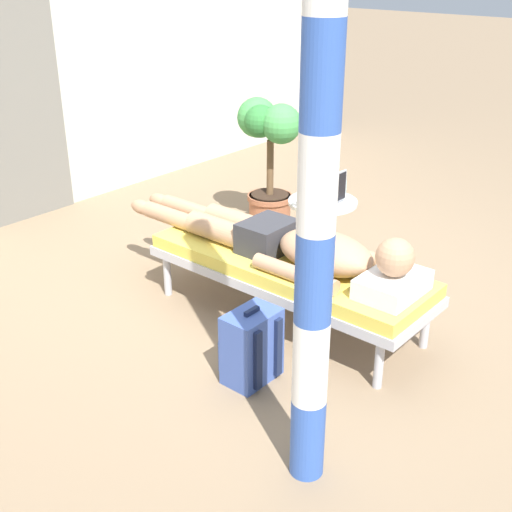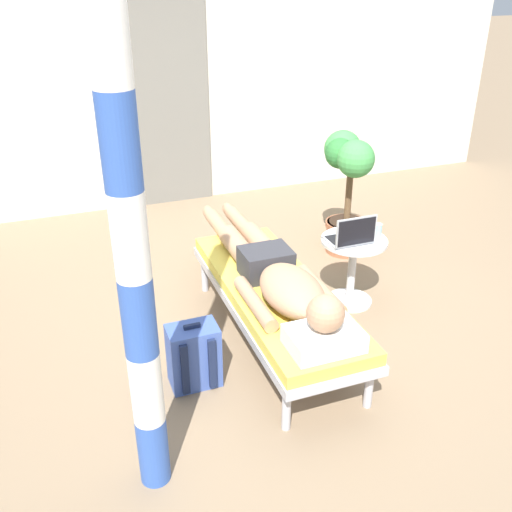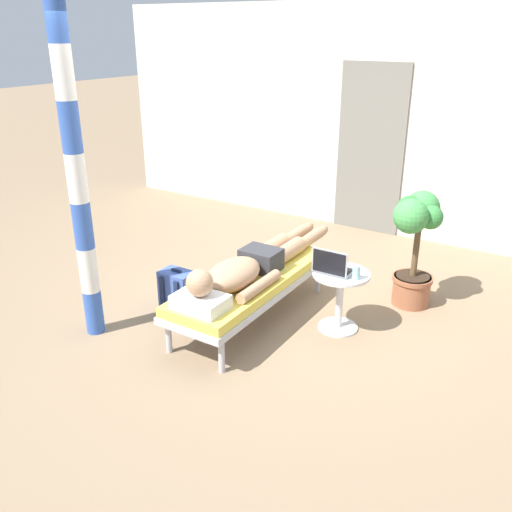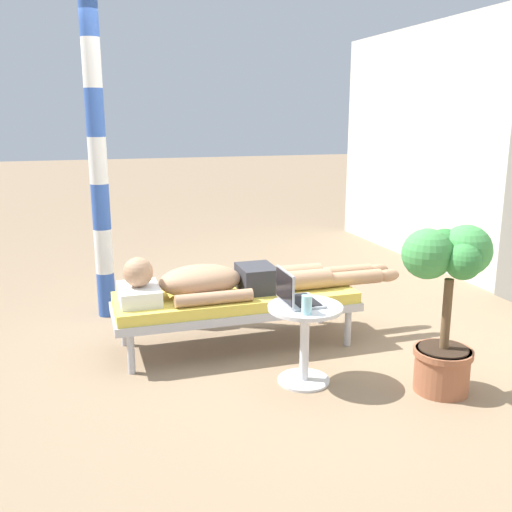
# 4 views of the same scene
# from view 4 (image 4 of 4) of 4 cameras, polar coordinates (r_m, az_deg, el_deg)

# --- Properties ---
(ground_plane) EXTENTS (40.00, 40.00, 0.00)m
(ground_plane) POSITION_cam_4_polar(r_m,az_deg,el_deg) (4.28, 1.40, -9.66)
(ground_plane) COLOR #8C7256
(lounge_chair) EXTENTS (0.61, 1.81, 0.42)m
(lounge_chair) POSITION_cam_4_polar(r_m,az_deg,el_deg) (4.32, -2.02, -4.57)
(lounge_chair) COLOR #B7B7BC
(lounge_chair) RESTS_ON ground
(person_reclining) EXTENTS (0.53, 2.17, 0.32)m
(person_reclining) POSITION_cam_4_polar(r_m,az_deg,el_deg) (4.26, -2.38, -2.41)
(person_reclining) COLOR white
(person_reclining) RESTS_ON lounge_chair
(side_table) EXTENTS (0.48, 0.48, 0.52)m
(side_table) POSITION_cam_4_polar(r_m,az_deg,el_deg) (3.75, 4.84, -7.34)
(side_table) COLOR silver
(side_table) RESTS_ON ground
(laptop) EXTENTS (0.31, 0.24, 0.23)m
(laptop) POSITION_cam_4_polar(r_m,az_deg,el_deg) (3.71, 3.82, -3.86)
(laptop) COLOR #A5A8AD
(laptop) RESTS_ON side_table
(drink_glass) EXTENTS (0.06, 0.06, 0.12)m
(drink_glass) POSITION_cam_4_polar(r_m,az_deg,el_deg) (3.52, 5.03, -4.83)
(drink_glass) COLOR #99D8E5
(drink_glass) RESTS_ON side_table
(backpack) EXTENTS (0.30, 0.26, 0.42)m
(backpack) POSITION_cam_4_polar(r_m,az_deg,el_deg) (4.89, -6.72, -4.27)
(backpack) COLOR #3F59A5
(backpack) RESTS_ON ground
(potted_plant) EXTENTS (0.42, 0.57, 1.06)m
(potted_plant) POSITION_cam_4_polar(r_m,az_deg,el_deg) (3.72, 18.33, -3.15)
(potted_plant) COLOR #9E5B3D
(potted_plant) RESTS_ON ground
(porch_post) EXTENTS (0.15, 0.15, 2.68)m
(porch_post) POSITION_cam_4_polar(r_m,az_deg,el_deg) (4.97, -15.37, 9.09)
(porch_post) COLOR #3359B2
(porch_post) RESTS_ON ground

